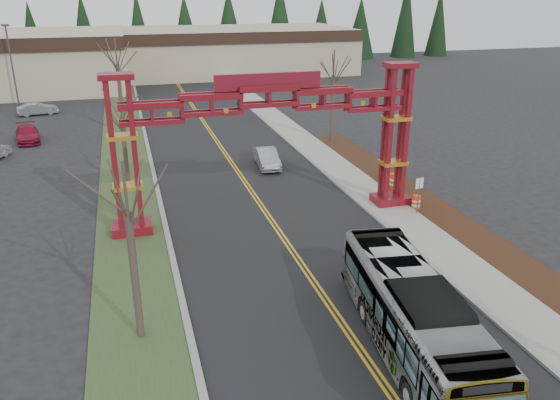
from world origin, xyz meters
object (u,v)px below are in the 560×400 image
object	(u,v)px
street_sign	(419,189)
barrel_mid	(394,182)
parked_car_mid_a	(27,134)
bare_tree_median_mid	(122,120)
bare_tree_right_far	(334,76)
transit_bus	(413,317)
retail_building_east	(231,50)
barrel_north	(390,180)
silver_sedan	(267,158)
gateway_arch	(269,120)
bare_tree_median_near	(128,213)
bare_tree_median_far	(117,65)
light_pole_far	(11,60)
barrel_south	(416,203)
parked_car_far_a	(38,109)

from	to	relation	value
street_sign	barrel_mid	size ratio (longest dim) A/B	2.13
parked_car_mid_a	bare_tree_median_mid	size ratio (longest dim) A/B	0.70
bare_tree_median_mid	bare_tree_right_far	xyz separation A→B (m)	(18.00, 7.61, 1.08)
transit_bus	retail_building_east	bearing A→B (deg)	91.41
barrel_north	street_sign	bearing A→B (deg)	-98.19
bare_tree_right_far	barrel_north	distance (m)	13.73
silver_sedan	gateway_arch	bearing A→B (deg)	-99.85
bare_tree_median_near	barrel_north	bearing A→B (deg)	37.16
parked_car_mid_a	bare_tree_median_far	xyz separation A→B (m)	(8.42, 0.40, 5.74)
light_pole_far	barrel_south	bearing A→B (deg)	-55.66
retail_building_east	barrel_mid	distance (m)	59.55
parked_car_far_a	barrel_south	world-z (taller)	parked_car_far_a
street_sign	retail_building_east	bearing A→B (deg)	88.89
barrel_mid	barrel_north	xyz separation A→B (m)	(-0.07, 0.51, -0.07)
bare_tree_median_far	light_pole_far	size ratio (longest dim) A/B	0.95
parked_car_mid_a	bare_tree_right_far	xyz separation A→B (m)	(26.42, -7.54, 5.15)
gateway_arch	barrel_mid	size ratio (longest dim) A/B	16.31
bare_tree_median_near	silver_sedan	bearing A→B (deg)	62.53
gateway_arch	barrel_south	world-z (taller)	gateway_arch
bare_tree_median_mid	barrel_south	world-z (taller)	bare_tree_median_mid
bare_tree_median_far	bare_tree_right_far	world-z (taller)	bare_tree_median_far
bare_tree_median_mid	bare_tree_right_far	bearing A→B (deg)	22.92
bare_tree_median_near	street_sign	distance (m)	19.00
light_pole_far	gateway_arch	bearing A→B (deg)	-64.25
bare_tree_right_far	barrel_mid	xyz separation A→B (m)	(-0.45, -13.14, -5.28)
silver_sedan	barrel_north	xyz separation A→B (m)	(7.04, -6.83, -0.22)
gateway_arch	transit_bus	size ratio (longest dim) A/B	1.65
barrel_south	barrel_north	size ratio (longest dim) A/B	0.99
gateway_arch	light_pole_far	size ratio (longest dim) A/B	1.97
gateway_arch	light_pole_far	distance (m)	45.46
transit_bus	barrel_mid	size ratio (longest dim) A/B	9.86
barrel_south	barrel_mid	world-z (taller)	barrel_mid
parked_car_mid_a	barrel_mid	bearing A→B (deg)	-48.41
retail_building_east	bare_tree_right_far	xyz separation A→B (m)	(0.00, -46.33, 2.33)
parked_car_mid_a	street_sign	bearing A→B (deg)	-54.95
bare_tree_right_far	barrel_north	size ratio (longest dim) A/B	8.32
light_pole_far	barrel_north	distance (m)	48.15
retail_building_east	parked_car_far_a	distance (m)	38.26
parked_car_mid_a	barrel_south	world-z (taller)	parked_car_mid_a
parked_car_far_a	street_sign	distance (m)	45.03
parked_car_mid_a	bare_tree_right_far	size ratio (longest dim) A/B	0.59
transit_bus	bare_tree_median_far	distance (m)	39.15
light_pole_far	bare_tree_median_far	bearing A→B (deg)	-55.96
bare_tree_median_far	bare_tree_right_far	distance (m)	19.68
silver_sedan	bare_tree_median_mid	size ratio (longest dim) A/B	0.64
transit_bus	bare_tree_right_far	bearing A→B (deg)	82.12
parked_car_far_a	bare_tree_median_far	xyz separation A→B (m)	(8.92, -11.36, 5.76)
bare_tree_median_near	bare_tree_median_far	world-z (taller)	bare_tree_median_far
bare_tree_median_mid	bare_tree_median_far	xyz separation A→B (m)	(0.00, 15.55, 1.66)
retail_building_east	street_sign	bearing A→B (deg)	-91.11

